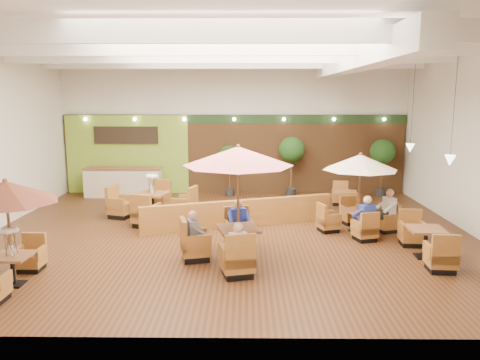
{
  "coord_description": "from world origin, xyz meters",
  "views": [
    {
      "loc": [
        0.47,
        -13.15,
        3.93
      ],
      "look_at": [
        0.3,
        0.5,
        1.5
      ],
      "focal_mm": 35.0,
      "sensor_mm": 36.0,
      "label": 1
    }
  ],
  "objects_px": {
    "table_0": "(5,209)",
    "table_1": "(235,178)",
    "topiary_1": "(292,152)",
    "diner_2": "(195,230)",
    "table_3": "(153,204)",
    "table_5": "(345,201)",
    "topiary_0": "(230,158)",
    "booth_divider": "(240,213)",
    "diner_0": "(237,243)",
    "diner_1": "(239,219)",
    "table_2": "(360,178)",
    "topiary_2": "(383,154)",
    "service_counter": "(124,182)",
    "diner_3": "(366,214)",
    "table_4": "(425,243)",
    "diner_4": "(388,206)"
  },
  "relations": [
    {
      "from": "table_1",
      "to": "topiary_1",
      "type": "height_order",
      "value": "table_1"
    },
    {
      "from": "table_2",
      "to": "topiary_2",
      "type": "bearing_deg",
      "value": 49.88
    },
    {
      "from": "table_2",
      "to": "diner_0",
      "type": "height_order",
      "value": "table_2"
    },
    {
      "from": "service_counter",
      "to": "diner_1",
      "type": "distance_m",
      "value": 7.85
    },
    {
      "from": "table_0",
      "to": "table_2",
      "type": "relative_size",
      "value": 0.95
    },
    {
      "from": "table_2",
      "to": "table_5",
      "type": "relative_size",
      "value": 1.01
    },
    {
      "from": "topiary_1",
      "to": "diner_2",
      "type": "height_order",
      "value": "topiary_1"
    },
    {
      "from": "table_5",
      "to": "diner_2",
      "type": "xyz_separation_m",
      "value": [
        -4.7,
        -5.11,
        0.42
      ]
    },
    {
      "from": "table_2",
      "to": "table_5",
      "type": "distance_m",
      "value": 2.95
    },
    {
      "from": "diner_0",
      "to": "diner_1",
      "type": "xyz_separation_m",
      "value": [
        0.0,
        2.08,
        0.01
      ]
    },
    {
      "from": "table_1",
      "to": "topiary_0",
      "type": "relative_size",
      "value": 1.42
    },
    {
      "from": "booth_divider",
      "to": "diner_0",
      "type": "relative_size",
      "value": 7.75
    },
    {
      "from": "topiary_0",
      "to": "diner_3",
      "type": "distance_m",
      "value": 7.16
    },
    {
      "from": "diner_1",
      "to": "diner_3",
      "type": "bearing_deg",
      "value": 176.92
    },
    {
      "from": "table_1",
      "to": "topiary_1",
      "type": "bearing_deg",
      "value": 60.17
    },
    {
      "from": "topiary_2",
      "to": "topiary_1",
      "type": "bearing_deg",
      "value": 180.0
    },
    {
      "from": "table_3",
      "to": "diner_0",
      "type": "xyz_separation_m",
      "value": [
        2.88,
        -5.06,
        0.3
      ]
    },
    {
      "from": "table_0",
      "to": "table_1",
      "type": "distance_m",
      "value": 4.99
    },
    {
      "from": "diner_4",
      "to": "table_2",
      "type": "bearing_deg",
      "value": 74.7
    },
    {
      "from": "topiary_0",
      "to": "table_0",
      "type": "bearing_deg",
      "value": -115.32
    },
    {
      "from": "table_3",
      "to": "topiary_1",
      "type": "xyz_separation_m",
      "value": [
        4.88,
        3.52,
        1.33
      ]
    },
    {
      "from": "table_3",
      "to": "diner_2",
      "type": "distance_m",
      "value": 4.43
    },
    {
      "from": "topiary_0",
      "to": "diner_0",
      "type": "height_order",
      "value": "topiary_0"
    },
    {
      "from": "table_4",
      "to": "diner_3",
      "type": "bearing_deg",
      "value": 133.83
    },
    {
      "from": "topiary_1",
      "to": "diner_0",
      "type": "bearing_deg",
      "value": -103.12
    },
    {
      "from": "topiary_1",
      "to": "diner_3",
      "type": "distance_m",
      "value": 6.19
    },
    {
      "from": "table_2",
      "to": "topiary_2",
      "type": "relative_size",
      "value": 1.06
    },
    {
      "from": "service_counter",
      "to": "table_4",
      "type": "xyz_separation_m",
      "value": [
        9.32,
        -7.09,
        -0.22
      ]
    },
    {
      "from": "topiary_0",
      "to": "table_4",
      "type": "bearing_deg",
      "value": -55.06
    },
    {
      "from": "table_2",
      "to": "diner_4",
      "type": "bearing_deg",
      "value": -17.44
    },
    {
      "from": "table_5",
      "to": "table_0",
      "type": "bearing_deg",
      "value": -129.24
    },
    {
      "from": "table_3",
      "to": "booth_divider",
      "type": "bearing_deg",
      "value": -3.3
    },
    {
      "from": "table_1",
      "to": "table_2",
      "type": "height_order",
      "value": "table_1"
    },
    {
      "from": "diner_1",
      "to": "topiary_2",
      "type": "bearing_deg",
      "value": -143.1
    },
    {
      "from": "topiary_0",
      "to": "diner_1",
      "type": "bearing_deg",
      "value": -85.98
    },
    {
      "from": "topiary_0",
      "to": "diner_1",
      "type": "height_order",
      "value": "topiary_0"
    },
    {
      "from": "diner_2",
      "to": "diner_3",
      "type": "relative_size",
      "value": 0.95
    },
    {
      "from": "table_0",
      "to": "diner_2",
      "type": "bearing_deg",
      "value": 22.9
    },
    {
      "from": "diner_0",
      "to": "diner_3",
      "type": "height_order",
      "value": "diner_3"
    },
    {
      "from": "table_2",
      "to": "topiary_1",
      "type": "height_order",
      "value": "topiary_1"
    },
    {
      "from": "service_counter",
      "to": "booth_divider",
      "type": "height_order",
      "value": "service_counter"
    },
    {
      "from": "table_4",
      "to": "topiary_2",
      "type": "relative_size",
      "value": 1.11
    },
    {
      "from": "topiary_1",
      "to": "diner_4",
      "type": "height_order",
      "value": "topiary_1"
    },
    {
      "from": "table_2",
      "to": "diner_0",
      "type": "distance_m",
      "value": 5.02
    },
    {
      "from": "topiary_0",
      "to": "table_3",
      "type": "bearing_deg",
      "value": -124.58
    },
    {
      "from": "table_5",
      "to": "table_4",
      "type": "bearing_deg",
      "value": -66.44
    },
    {
      "from": "table_3",
      "to": "table_0",
      "type": "bearing_deg",
      "value": -91.72
    },
    {
      "from": "table_3",
      "to": "topiary_1",
      "type": "height_order",
      "value": "topiary_1"
    },
    {
      "from": "table_4",
      "to": "topiary_2",
      "type": "distance_m",
      "value": 7.47
    },
    {
      "from": "table_0",
      "to": "topiary_2",
      "type": "xyz_separation_m",
      "value": [
        10.38,
        9.14,
        0.05
      ]
    }
  ]
}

